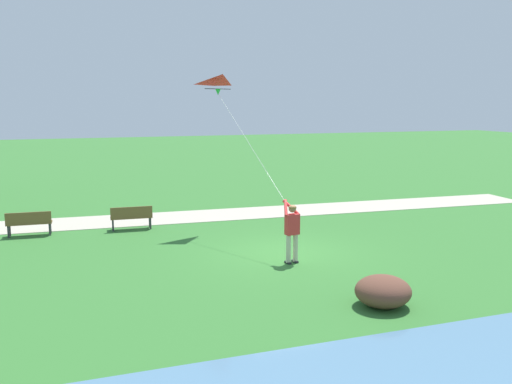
{
  "coord_description": "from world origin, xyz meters",
  "views": [
    {
      "loc": [
        -15.26,
        6.24,
        4.63
      ],
      "look_at": [
        -0.57,
        1.09,
        2.06
      ],
      "focal_mm": 38.25,
      "sensor_mm": 36.0,
      "label": 1
    }
  ],
  "objects_px": {
    "flying_kite": "(222,86)",
    "park_bench_far_walkway": "(29,222)",
    "person_kite_flyer": "(292,228)",
    "lakeside_shrub": "(383,291)",
    "park_bench_near_walkway": "(131,216)"
  },
  "relations": [
    {
      "from": "person_kite_flyer",
      "to": "park_bench_near_walkway",
      "type": "height_order",
      "value": "person_kite_flyer"
    },
    {
      "from": "park_bench_near_walkway",
      "to": "park_bench_far_walkway",
      "type": "distance_m",
      "value": 3.5
    },
    {
      "from": "park_bench_far_walkway",
      "to": "lakeside_shrub",
      "type": "xyz_separation_m",
      "value": [
        -9.86,
        -8.03,
        -0.15
      ]
    },
    {
      "from": "park_bench_far_walkway",
      "to": "lakeside_shrub",
      "type": "relative_size",
      "value": 1.17
    },
    {
      "from": "park_bench_near_walkway",
      "to": "park_bench_far_walkway",
      "type": "height_order",
      "value": "same"
    },
    {
      "from": "person_kite_flyer",
      "to": "park_bench_far_walkway",
      "type": "distance_m",
      "value": 9.55
    },
    {
      "from": "flying_kite",
      "to": "park_bench_far_walkway",
      "type": "height_order",
      "value": "flying_kite"
    },
    {
      "from": "park_bench_far_walkway",
      "to": "lakeside_shrub",
      "type": "height_order",
      "value": "park_bench_far_walkway"
    },
    {
      "from": "person_kite_flyer",
      "to": "flying_kite",
      "type": "bearing_deg",
      "value": 8.3
    },
    {
      "from": "lakeside_shrub",
      "to": "park_bench_near_walkway",
      "type": "bearing_deg",
      "value": 25.09
    },
    {
      "from": "person_kite_flyer",
      "to": "park_bench_far_walkway",
      "type": "height_order",
      "value": "person_kite_flyer"
    },
    {
      "from": "person_kite_flyer",
      "to": "flying_kite",
      "type": "height_order",
      "value": "flying_kite"
    },
    {
      "from": "person_kite_flyer",
      "to": "lakeside_shrub",
      "type": "height_order",
      "value": "person_kite_flyer"
    },
    {
      "from": "park_bench_near_walkway",
      "to": "lakeside_shrub",
      "type": "xyz_separation_m",
      "value": [
        -9.69,
        -4.53,
        -0.15
      ]
    },
    {
      "from": "person_kite_flyer",
      "to": "lakeside_shrub",
      "type": "xyz_separation_m",
      "value": [
        -3.84,
        -0.64,
        -0.69
      ]
    }
  ]
}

